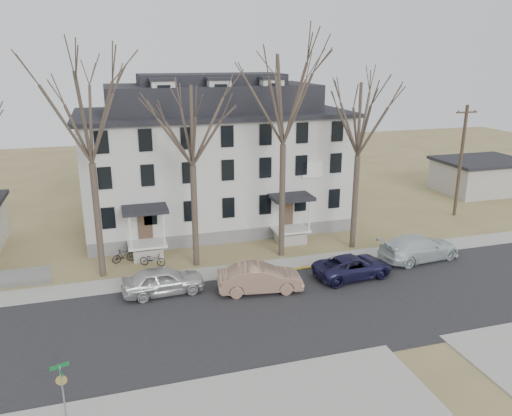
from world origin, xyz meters
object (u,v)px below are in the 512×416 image
object	(u,v)px
tree_center	(284,93)
car_navy	(353,267)
street_sign	(62,383)
car_tan	(260,279)
car_white	(419,248)
utility_pole_far	(461,160)
bicycle_right	(124,256)
tree_far_left	(87,111)
tree_mid_right	(360,114)
car_silver	(163,281)
bicycle_left	(153,260)
boarding_house	(213,159)
tree_mid_left	(191,120)

from	to	relation	value
tree_center	car_navy	bearing A→B (deg)	-57.06
street_sign	car_tan	bearing A→B (deg)	20.36
car_white	utility_pole_far	bearing A→B (deg)	-55.23
bicycle_right	car_tan	bearing A→B (deg)	-147.73
tree_far_left	street_sign	size ratio (longest dim) A/B	5.52
tree_far_left	tree_mid_right	distance (m)	17.52
tree_far_left	car_white	distance (m)	23.04
car_tan	bicycle_right	distance (m)	10.12
car_silver	utility_pole_far	bearing A→B (deg)	-76.16
bicycle_right	bicycle_left	bearing A→B (deg)	-139.00
car_navy	tree_mid_right	bearing A→B (deg)	-32.18
bicycle_right	tree_center	bearing A→B (deg)	-115.30
boarding_house	tree_mid_right	distance (m)	12.51
utility_pole_far	bicycle_right	distance (m)	28.59
tree_far_left	car_navy	distance (m)	18.53
street_sign	bicycle_right	bearing A→B (deg)	61.21
boarding_house	car_navy	size ratio (longest dim) A/B	4.11
tree_mid_right	car_navy	bearing A→B (deg)	-116.88
boarding_house	street_sign	size ratio (longest dim) A/B	8.36
tree_mid_left	car_tan	world-z (taller)	tree_mid_left
car_tan	street_sign	xyz separation A→B (m)	(-10.32, -8.26, 0.84)
utility_pole_far	bicycle_left	size ratio (longest dim) A/B	5.38
car_silver	street_sign	xyz separation A→B (m)	(-4.82, -9.61, 0.85)
boarding_house	car_white	xyz separation A→B (m)	(11.70, -11.65, -4.54)
car_white	bicycle_right	xyz separation A→B (m)	(-19.34, 5.23, -0.37)
boarding_house	tree_mid_right	xyz separation A→B (m)	(8.50, -8.15, 4.22)
tree_mid_right	car_navy	size ratio (longest dim) A/B	2.52
bicycle_right	tree_far_left	bearing A→B (deg)	125.80
car_white	tree_center	bearing A→B (deg)	61.73
car_white	street_sign	bearing A→B (deg)	107.43
car_tan	street_sign	size ratio (longest dim) A/B	2.00
tree_center	street_sign	size ratio (longest dim) A/B	5.91
tree_far_left	tree_center	bearing A→B (deg)	0.00
tree_far_left	car_tan	world-z (taller)	tree_far_left
bicycle_left	tree_center	bearing A→B (deg)	-68.94
car_silver	car_navy	world-z (taller)	car_silver
tree_mid_left	street_sign	size ratio (longest dim) A/B	5.12
car_white	bicycle_right	bearing A→B (deg)	68.48
bicycle_right	tree_mid_left	bearing A→B (deg)	-126.56
utility_pole_far	car_tan	distance (m)	22.91
tree_center	tree_mid_left	bearing A→B (deg)	180.00
tree_mid_left	car_silver	size ratio (longest dim) A/B	2.69
street_sign	boarding_house	bearing A→B (deg)	45.76
boarding_house	bicycle_left	distance (m)	10.76
bicycle_right	street_sign	size ratio (longest dim) A/B	0.64
bicycle_left	car_white	bearing A→B (deg)	-78.33
utility_pole_far	car_silver	size ratio (longest dim) A/B	2.00
tree_center	utility_pole_far	size ratio (longest dim) A/B	1.55
tree_mid_left	bicycle_right	distance (m)	10.38
car_white	tree_mid_right	bearing A→B (deg)	36.10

